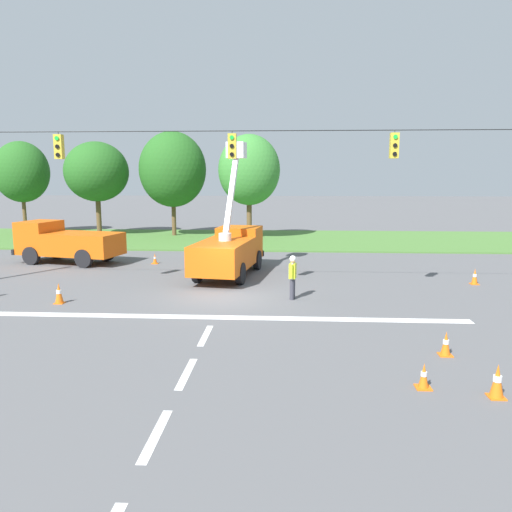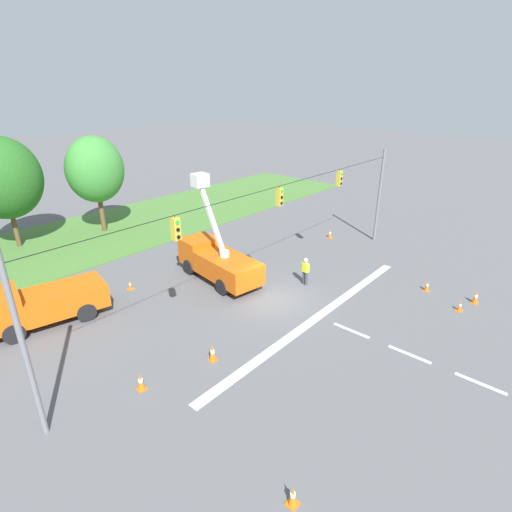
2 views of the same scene
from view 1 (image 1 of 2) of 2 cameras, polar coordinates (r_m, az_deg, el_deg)
name	(u,v)px [view 1 (image 1 of 2)]	position (r m, az deg, el deg)	size (l,w,h in m)	color
ground_plane	(225,296)	(20.52, -3.55, -4.62)	(200.00, 200.00, 0.00)	#565659
grass_verge	(253,239)	(38.17, -0.32, 1.92)	(56.00, 12.00, 0.10)	#477533
lane_markings	(208,330)	(16.19, -5.49, -8.44)	(17.60, 15.25, 0.01)	silver
signal_gantry	(225,187)	(19.93, -3.58, 7.85)	(26.20, 0.33, 7.20)	slate
tree_far_west	(21,172)	(45.81, -25.23, 8.67)	(4.53, 3.86, 7.65)	brown
tree_west	(97,172)	(42.28, -17.76, 9.15)	(5.05, 4.94, 7.55)	brown
tree_centre	(173,170)	(40.66, -9.51, 9.72)	(5.30, 4.98, 8.32)	brown
tree_east	(249,170)	(38.15, -0.79, 9.78)	(4.67, 4.00, 7.94)	brown
utility_truck_bucket_lift	(230,248)	(24.59, -3.03, 0.91)	(3.19, 6.78, 6.55)	#D6560F
utility_truck_support_near	(66,242)	(30.04, -20.86, 1.51)	(6.26, 3.56, 2.32)	#D6560F
road_worker	(293,275)	(19.87, 4.21, -2.13)	(0.31, 0.64, 1.77)	#383842
traffic_cone_foreground_left	(446,344)	(14.83, 20.88, -9.36)	(0.36, 0.36, 0.68)	orange
traffic_cone_foreground_right	(497,381)	(12.61, 25.86, -12.73)	(0.36, 0.36, 0.78)	orange
traffic_cone_mid_right	(475,277)	(24.72, 23.72, -2.17)	(0.36, 0.36, 0.72)	orange
traffic_cone_near_bucket	(155,259)	(28.45, -11.47, -0.32)	(0.36, 0.36, 0.59)	orange
traffic_cone_lane_edge_a	(424,376)	(12.53, 18.62, -12.90)	(0.36, 0.36, 0.61)	orange
traffic_cone_lane_edge_b	(59,293)	(20.73, -21.60, -3.97)	(0.36, 0.36, 0.81)	orange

